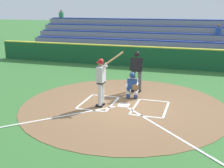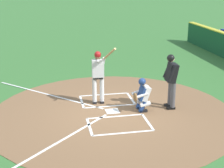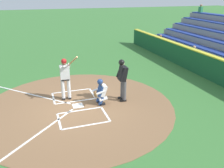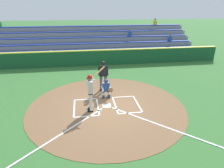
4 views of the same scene
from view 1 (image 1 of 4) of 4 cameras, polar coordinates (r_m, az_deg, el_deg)
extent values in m
plane|color=#387033|center=(11.21, 2.35, -4.31)|extent=(120.00, 120.00, 0.00)
cylinder|color=brown|center=(11.21, 2.35, -4.28)|extent=(8.00, 8.00, 0.01)
cube|color=white|center=(11.21, 2.35, -4.23)|extent=(0.44, 0.44, 0.01)
cube|color=white|center=(11.84, 8.40, -3.30)|extent=(1.20, 0.08, 0.01)
cube|color=white|center=(10.17, 6.77, -6.43)|extent=(1.20, 0.08, 0.01)
cube|color=white|center=(11.11, 4.60, -4.46)|extent=(0.08, 1.80, 0.01)
cube|color=white|center=(10.93, 10.76, -5.03)|extent=(0.08, 1.80, 0.01)
cube|color=white|center=(12.31, -1.29, -2.40)|extent=(1.20, 0.08, 0.01)
cube|color=white|center=(10.72, -4.37, -5.21)|extent=(1.20, 0.08, 0.01)
cube|color=white|center=(11.33, 0.14, -4.01)|extent=(0.08, 1.80, 0.01)
cube|color=white|center=(11.72, -5.48, -3.41)|extent=(0.08, 1.80, 0.01)
cube|color=white|center=(10.15, -12.45, -6.76)|extent=(3.73, 3.73, 0.01)
cube|color=white|center=(8.96, 12.02, -9.81)|extent=(3.73, 3.73, 0.01)
cylinder|color=silver|center=(10.86, -2.42, -2.19)|extent=(0.15, 0.15, 0.84)
cube|color=black|center=(11.02, -2.59, -4.43)|extent=(0.26, 0.13, 0.09)
cylinder|color=silver|center=(11.09, -1.92, -1.81)|extent=(0.15, 0.15, 0.84)
cube|color=black|center=(11.24, -2.09, -4.01)|extent=(0.26, 0.13, 0.09)
cube|color=black|center=(10.84, -2.19, 0.37)|extent=(0.23, 0.35, 0.10)
cube|color=#BCBCBC|center=(10.76, -2.21, 1.97)|extent=(0.25, 0.41, 0.60)
sphere|color=brown|center=(10.68, -2.33, 4.11)|extent=(0.21, 0.21, 0.21)
sphere|color=maroon|center=(10.66, -2.24, 4.47)|extent=(0.23, 0.23, 0.23)
cube|color=maroon|center=(10.71, -2.78, 4.33)|extent=(0.12, 0.17, 0.02)
cylinder|color=#BCBCBC|center=(10.67, -2.00, 3.39)|extent=(0.43, 0.11, 0.21)
cylinder|color=#BCBCBC|center=(10.86, -1.60, 3.61)|extent=(0.27, 0.10, 0.29)
cylinder|color=#AD7F4C|center=(10.80, 0.44, 5.17)|extent=(0.69, 0.34, 0.53)
cylinder|color=#AD7F4C|center=(10.82, -1.38, 3.89)|extent=(0.10, 0.10, 0.08)
cube|color=black|center=(12.05, 4.76, -2.70)|extent=(0.12, 0.26, 0.09)
cube|color=navy|center=(11.97, 4.73, -2.06)|extent=(0.12, 0.24, 0.37)
cylinder|color=silver|center=(12.04, 4.84, -1.55)|extent=(0.15, 0.36, 0.21)
cube|color=black|center=(12.12, 3.28, -2.57)|extent=(0.12, 0.26, 0.09)
cube|color=navy|center=(12.03, 3.24, -1.93)|extent=(0.12, 0.24, 0.37)
cylinder|color=silver|center=(12.10, 3.36, -1.43)|extent=(0.15, 0.36, 0.21)
cube|color=silver|center=(11.98, 4.14, 0.08)|extent=(0.40, 0.36, 0.52)
cube|color=navy|center=(11.88, 4.02, -0.06)|extent=(0.42, 0.22, 0.46)
sphere|color=brown|center=(11.83, 4.10, 1.72)|extent=(0.21, 0.21, 0.21)
sphere|color=navy|center=(11.80, 4.08, 1.79)|extent=(0.24, 0.24, 0.24)
cylinder|color=silver|center=(11.79, 4.91, -0.30)|extent=(0.10, 0.45, 0.20)
cylinder|color=silver|center=(11.87, 3.02, -0.15)|extent=(0.10, 0.45, 0.20)
ellipsoid|color=brown|center=(11.61, 4.70, -0.70)|extent=(0.28, 0.10, 0.28)
cylinder|color=#4C4C51|center=(12.90, 5.55, 0.64)|extent=(0.16, 0.16, 0.86)
cube|color=black|center=(12.98, 5.44, -1.40)|extent=(0.14, 0.28, 0.09)
cylinder|color=#4C4C51|center=(12.96, 4.35, 0.75)|extent=(0.16, 0.16, 0.86)
cube|color=black|center=(13.04, 4.25, -1.28)|extent=(0.14, 0.28, 0.09)
cube|color=black|center=(12.72, 4.98, 3.88)|extent=(0.45, 0.38, 0.66)
sphere|color=beige|center=(12.60, 4.98, 5.94)|extent=(0.22, 0.22, 0.22)
sphere|color=black|center=(12.58, 4.96, 6.01)|extent=(0.25, 0.25, 0.25)
cylinder|color=black|center=(12.59, 5.95, 3.86)|extent=(0.11, 0.29, 0.56)
cylinder|color=black|center=(12.70, 3.84, 4.02)|extent=(0.11, 0.29, 0.56)
sphere|color=white|center=(11.11, -3.28, -4.31)|extent=(0.07, 0.07, 0.07)
cube|color=#19512D|center=(18.19, 8.54, 5.24)|extent=(22.00, 0.36, 1.25)
cube|color=yellow|center=(18.09, 8.62, 7.29)|extent=(22.00, 0.32, 0.06)
cube|color=gray|center=(19.26, 8.98, 4.58)|extent=(20.00, 0.85, 0.45)
cube|color=navy|center=(19.21, 9.01, 5.35)|extent=(19.60, 0.72, 0.08)
cube|color=gray|center=(20.05, 9.37, 5.64)|extent=(20.00, 0.85, 0.90)
cube|color=navy|center=(19.97, 9.43, 7.02)|extent=(19.60, 0.72, 0.08)
cube|color=gray|center=(20.84, 9.73, 6.61)|extent=(20.00, 0.85, 1.35)
cube|color=navy|center=(20.75, 9.82, 8.57)|extent=(19.60, 0.72, 0.08)
cube|color=gray|center=(21.65, 10.07, 7.52)|extent=(20.00, 0.85, 1.80)
cube|color=navy|center=(21.54, 10.19, 10.00)|extent=(19.60, 0.72, 0.08)
cube|color=gray|center=(22.45, 10.39, 8.36)|extent=(20.00, 0.85, 2.25)
cube|color=navy|center=(22.35, 10.54, 11.33)|extent=(19.60, 0.72, 0.08)
cube|color=gray|center=(23.27, 10.69, 9.15)|extent=(20.00, 0.85, 2.70)
cube|color=navy|center=(23.16, 10.86, 12.56)|extent=(19.60, 0.72, 0.08)
cube|color=#284C9E|center=(21.32, 20.49, 9.96)|extent=(0.36, 0.22, 0.46)
sphere|color=brown|center=(21.30, 20.58, 10.87)|extent=(0.20, 0.20, 0.20)
cube|color=white|center=(20.02, -1.92, 6.72)|extent=(0.36, 0.22, 0.46)
sphere|color=tan|center=(19.97, -1.93, 7.68)|extent=(0.20, 0.20, 0.20)
cube|color=red|center=(21.85, -12.96, 7.07)|extent=(0.36, 0.22, 0.46)
sphere|color=#9E7051|center=(21.80, -13.01, 7.95)|extent=(0.20, 0.20, 0.20)
cube|color=#2D844C|center=(25.78, -10.10, 13.46)|extent=(0.36, 0.22, 0.46)
sphere|color=#9E7051|center=(25.77, -10.14, 14.22)|extent=(0.20, 0.20, 0.20)
camera|label=2|loc=(11.10, 61.21, 10.55)|focal=54.29mm
camera|label=3|loc=(10.73, 54.31, 13.02)|focal=37.77mm
camera|label=4|loc=(4.12, -58.54, 24.21)|focal=31.49mm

